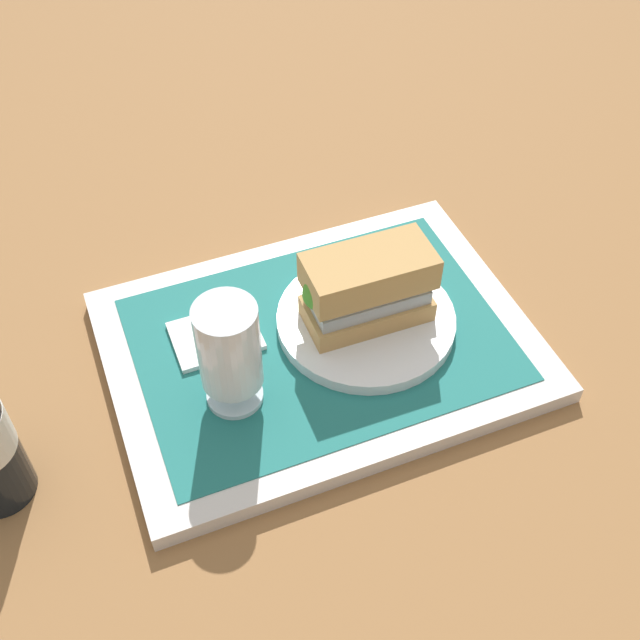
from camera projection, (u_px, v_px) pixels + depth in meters
name	position (u px, v px, depth m)	size (l,w,h in m)	color
ground_plane	(320.00, 351.00, 0.85)	(3.00, 3.00, 0.00)	olive
tray	(320.00, 345.00, 0.84)	(0.44, 0.32, 0.02)	silver
placemat	(320.00, 339.00, 0.83)	(0.38, 0.27, 0.00)	#1E6B66
plate	(366.00, 321.00, 0.84)	(0.19, 0.19, 0.01)	white
sandwich	(365.00, 288.00, 0.80)	(0.13, 0.07, 0.08)	tan
beer_glass	(229.00, 353.00, 0.73)	(0.06, 0.06, 0.12)	silver
napkin_folded	(216.00, 336.00, 0.83)	(0.09, 0.07, 0.01)	white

